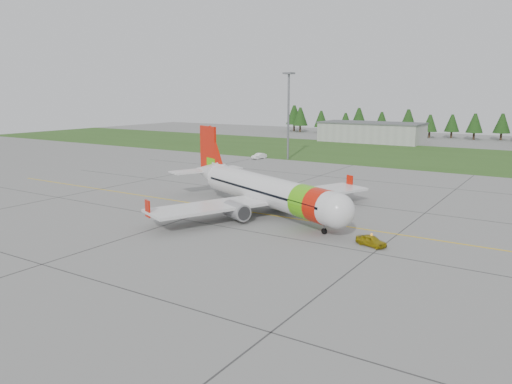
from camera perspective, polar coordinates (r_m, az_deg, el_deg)
The scene contains 9 objects.
ground at distance 55.55m, azimuth 3.47°, elevation -5.24°, with size 320.00×320.00×0.00m, color gray.
aircraft at distance 65.87m, azimuth 0.99°, elevation 0.18°, with size 33.48×31.78×10.70m.
follow_me_car at distance 53.46m, azimuth 13.09°, elevation -4.29°, with size 1.36×1.16×3.39m, color yellow.
service_van at distance 120.82m, azimuth 0.34°, elevation 4.80°, with size 1.48×1.40×4.23m, color white.
grass_strip at distance 132.09m, azimuth 21.15°, elevation 3.68°, with size 320.00×50.00×0.03m, color #30561E.
taxi_guideline at distance 62.41m, azimuth 7.06°, elevation -3.44°, with size 120.00×0.25×0.02m, color gold.
hangar_west at distance 166.72m, azimuth 13.05°, elevation 6.62°, with size 32.00×14.00×6.00m, color #A8A8A3.
floodlight_mast at distance 119.64m, azimuth 3.71°, elevation 8.51°, with size 0.50×0.50×20.00m, color slate.
treeline at distance 186.68m, azimuth 24.81°, elevation 6.96°, with size 160.00×8.00×10.00m, color #1C3F14, non-canonical shape.
Camera 1 is at (25.84, -46.57, 15.80)m, focal length 35.00 mm.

